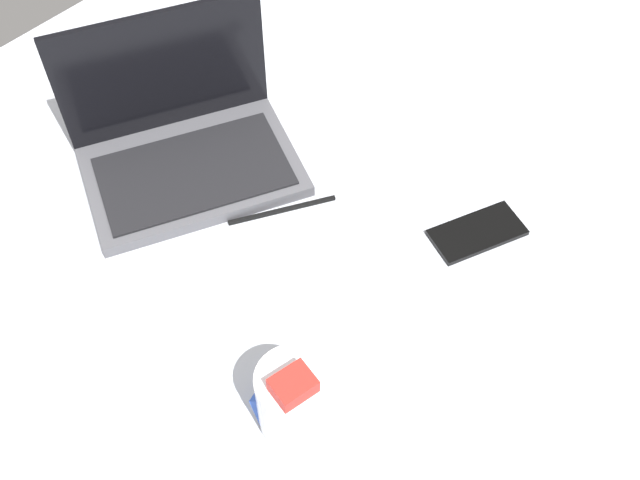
% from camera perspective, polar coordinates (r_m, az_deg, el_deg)
% --- Properties ---
extents(bed_mattress, '(1.80, 1.40, 0.18)m').
position_cam_1_polar(bed_mattress, '(1.21, -0.11, 0.33)').
color(bed_mattress, '#B7BCC6').
rests_on(bed_mattress, ground).
extents(laptop, '(0.40, 0.36, 0.23)m').
position_cam_1_polar(laptop, '(1.19, -10.52, 7.48)').
color(laptop, '#4C4C51').
rests_on(laptop, bed_mattress).
extents(snack_cup, '(0.09, 0.10, 0.13)m').
position_cam_1_polar(snack_cup, '(0.90, -2.14, -12.22)').
color(snack_cup, silver).
rests_on(snack_cup, bed_mattress).
extents(cell_phone, '(0.16, 0.12, 0.01)m').
position_cam_1_polar(cell_phone, '(1.12, 12.09, 0.58)').
color(cell_phone, black).
rests_on(cell_phone, bed_mattress).
extents(charger_cable, '(0.15, 0.10, 0.01)m').
position_cam_1_polar(charger_cable, '(1.13, -2.94, 2.32)').
color(charger_cable, black).
rests_on(charger_cable, bed_mattress).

